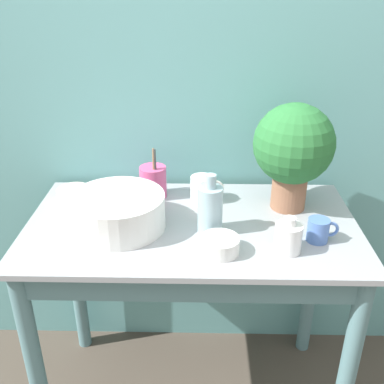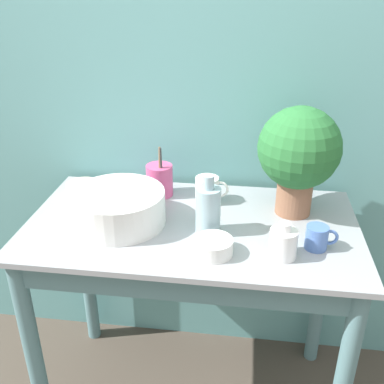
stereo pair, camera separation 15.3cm
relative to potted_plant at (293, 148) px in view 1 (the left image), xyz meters
The scene contains 11 objects.
wall_back 0.45m from the potted_plant, 144.58° to the left, with size 6.00×0.05×2.40m.
counter_table 0.57m from the potted_plant, 157.47° to the right, with size 1.17×0.64×0.85m.
potted_plant is the anchor object (origin of this frame).
bowl_wash_large 0.65m from the potted_plant, 165.46° to the right, with size 0.32×0.32×0.12m.
bottle_tall 0.38m from the potted_plant, 148.25° to the right, with size 0.08×0.08×0.21m.
bottle_short 0.35m from the potted_plant, 99.80° to the right, with size 0.09×0.09×0.12m.
mug_blue 0.31m from the potted_plant, 75.46° to the right, with size 0.10×0.07×0.08m.
mug_white 0.37m from the potted_plant, behind, with size 0.13×0.09×0.10m.
bowl_small_enamel_white 0.46m from the potted_plant, 130.64° to the right, with size 0.12×0.12×0.05m.
bowl_small_cream 0.85m from the potted_plant, behind, with size 0.13×0.13×0.04m.
utensil_cup 0.55m from the potted_plant, behind, with size 0.10×0.10×0.21m.
Camera 1 is at (0.03, -1.05, 1.65)m, focal length 42.00 mm.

